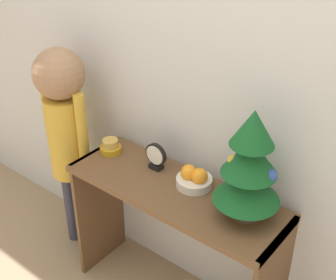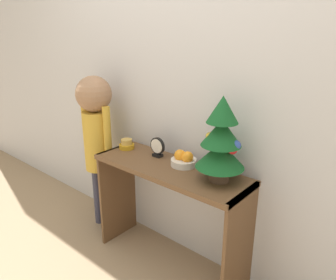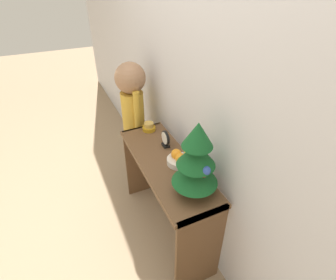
{
  "view_description": "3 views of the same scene",
  "coord_description": "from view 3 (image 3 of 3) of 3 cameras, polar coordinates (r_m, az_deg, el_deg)",
  "views": [
    {
      "loc": [
        0.98,
        -1.11,
        1.89
      ],
      "look_at": [
        -0.05,
        0.2,
        0.91
      ],
      "focal_mm": 50.0,
      "sensor_mm": 36.0,
      "label": 1
    },
    {
      "loc": [
        1.16,
        -1.19,
        1.48
      ],
      "look_at": [
        0.01,
        0.14,
        0.87
      ],
      "focal_mm": 35.0,
      "sensor_mm": 36.0,
      "label": 2
    },
    {
      "loc": [
        1.26,
        -0.39,
        1.8
      ],
      "look_at": [
        0.02,
        0.18,
        0.88
      ],
      "focal_mm": 28.0,
      "sensor_mm": 36.0,
      "label": 3
    }
  ],
  "objects": [
    {
      "name": "ground_plane",
      "position": [
        2.23,
        -4.73,
        -19.93
      ],
      "size": [
        12.0,
        12.0,
        0.0
      ],
      "primitive_type": "plane",
      "color": "#997F60"
    },
    {
      "name": "back_wall",
      "position": [
        1.58,
        6.91,
        13.47
      ],
      "size": [
        7.0,
        0.05,
        2.5
      ],
      "primitive_type": "cube",
      "color": "silver",
      "rests_on": "ground_plane"
    },
    {
      "name": "console_table",
      "position": [
        1.88,
        -0.44,
        -8.68
      ],
      "size": [
        1.0,
        0.35,
        0.69
      ],
      "color": "brown",
      "rests_on": "ground_plane"
    },
    {
      "name": "mini_tree",
      "position": [
        1.41,
        6.15,
        -4.43
      ],
      "size": [
        0.26,
        0.26,
        0.47
      ],
      "color": "#4C3828",
      "rests_on": "console_table"
    },
    {
      "name": "fruit_bowl",
      "position": [
        1.73,
        2.31,
        -4.13
      ],
      "size": [
        0.16,
        0.16,
        0.1
      ],
      "color": "silver",
      "rests_on": "console_table"
    },
    {
      "name": "singing_bowl",
      "position": [
        2.09,
        -4.17,
        2.83
      ],
      "size": [
        0.1,
        0.1,
        0.07
      ],
      "color": "#B78419",
      "rests_on": "console_table"
    },
    {
      "name": "desk_clock",
      "position": [
        1.87,
        -0.56,
        0.19
      ],
      "size": [
        0.11,
        0.04,
        0.13
      ],
      "color": "black",
      "rests_on": "console_table"
    },
    {
      "name": "child_figure",
      "position": [
        2.27,
        -7.74,
        7.38
      ],
      "size": [
        0.3,
        0.25,
        1.17
      ],
      "color": "#38384C",
      "rests_on": "ground_plane"
    }
  ]
}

